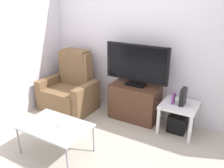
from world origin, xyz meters
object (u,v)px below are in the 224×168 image
(book_upright, at_px, (173,98))
(recliner_armchair, at_px, (70,89))
(game_console, at_px, (183,97))
(coffee_table, at_px, (55,127))
(side_table, at_px, (179,108))
(subwoofer_box, at_px, (177,123))
(tv_stand, at_px, (135,102))
(cell_phone, at_px, (61,124))
(television, at_px, (136,64))

(book_upright, bearing_deg, recliner_armchair, -174.79)
(game_console, bearing_deg, coffee_table, -133.44)
(side_table, bearing_deg, recliner_armchair, -174.48)
(recliner_armchair, relative_size, book_upright, 6.48)
(subwoofer_box, height_order, game_console, game_console)
(game_console, bearing_deg, recliner_armchair, -174.29)
(tv_stand, height_order, side_table, tv_stand)
(side_table, relative_size, coffee_table, 0.60)
(coffee_table, bearing_deg, cell_phone, 60.73)
(tv_stand, xyz_separation_m, book_upright, (0.67, -0.06, 0.25))
(game_console, bearing_deg, television, 176.52)
(coffee_table, relative_size, cell_phone, 6.00)
(recliner_armchair, bearing_deg, subwoofer_box, -4.30)
(side_table, distance_m, book_upright, 0.19)
(book_upright, distance_m, coffee_table, 1.79)
(television, xyz_separation_m, game_console, (0.81, -0.05, -0.38))
(subwoofer_box, height_order, book_upright, book_upright)
(television, relative_size, side_table, 2.00)
(tv_stand, distance_m, coffee_table, 1.50)
(television, bearing_deg, recliner_armchair, -168.36)
(recliner_armchair, bearing_deg, game_console, -4.12)
(game_console, height_order, cell_phone, game_console)
(tv_stand, height_order, book_upright, book_upright)
(book_upright, height_order, coffee_table, book_upright)
(side_table, xyz_separation_m, subwoofer_box, (0.00, 0.00, -0.26))
(tv_stand, relative_size, coffee_table, 0.91)
(cell_phone, bearing_deg, subwoofer_box, 30.89)
(tv_stand, bearing_deg, game_console, -2.16)
(recliner_armchair, height_order, cell_phone, recliner_armchair)
(tv_stand, xyz_separation_m, game_console, (0.81, -0.03, 0.29))
(television, bearing_deg, game_console, -3.48)
(cell_phone, bearing_deg, television, 55.62)
(tv_stand, relative_size, television, 0.76)
(subwoofer_box, relative_size, coffee_table, 0.30)
(tv_stand, relative_size, side_table, 1.51)
(recliner_armchair, bearing_deg, cell_phone, -65.30)
(side_table, distance_m, subwoofer_box, 0.26)
(television, bearing_deg, side_table, -4.38)
(subwoofer_box, xyz_separation_m, coffee_table, (-1.27, -1.37, 0.26))
(recliner_armchair, xyz_separation_m, side_table, (1.99, 0.19, 0.02))
(subwoofer_box, bearing_deg, side_table, -90.00)
(recliner_armchair, distance_m, cell_phone, 1.34)
(game_console, distance_m, cell_phone, 1.83)
(television, bearing_deg, cell_phone, -108.73)
(television, xyz_separation_m, side_table, (0.77, -0.06, -0.58))
(coffee_table, distance_m, cell_phone, 0.08)
(television, relative_size, book_upright, 6.49)
(tv_stand, xyz_separation_m, recliner_armchair, (-1.22, -0.23, 0.07))
(tv_stand, height_order, cell_phone, tv_stand)
(tv_stand, distance_m, cell_phone, 1.42)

